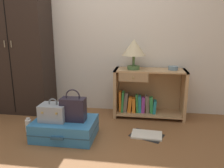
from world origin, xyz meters
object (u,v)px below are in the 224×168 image
Objects in this scene: train_case at (54,112)px; wardrobe at (17,43)px; bowl at (173,68)px; open_book_on_floor at (147,135)px; handbag at (73,109)px; bookshelf at (146,94)px; bottle at (28,125)px; table_lamp at (134,49)px; suitcase_large at (65,128)px.

wardrobe is at bearing 136.59° from train_case.
open_book_on_floor is (-0.33, -0.64, -0.71)m from bowl.
open_book_on_floor is at bearing 11.71° from handbag.
bowl reaches higher than bookshelf.
open_book_on_floor is at bearing 3.97° from bottle.
table_lamp reaches higher than handbag.
wardrobe is 5.04× the size of table_lamp.
bottle is (0.46, -0.70, -0.96)m from wardrobe.
suitcase_large is 0.51m from bottle.
wardrobe reaches higher than open_book_on_floor.
open_book_on_floor is at bearing 10.96° from train_case.
bowl is at bearing -0.72° from bookshelf.
suitcase_large is (-1.28, -0.81, -0.61)m from bowl.
table_lamp is 0.94× the size of open_book_on_floor.
wardrobe is 2.25m from open_book_on_floor.
handbag is at bearing -129.07° from table_lamp.
bookshelf is 0.52m from bowl.
suitcase_large is 0.97m from open_book_on_floor.
bowl reaches higher than open_book_on_floor.
wardrobe is 5.64× the size of handbag.
handbag is at bearing -1.24° from suitcase_large.
train_case is at bearing -140.99° from bookshelf.
train_case is (0.85, -0.80, -0.73)m from wardrobe.
table_lamp is 1.35m from train_case.
bowl is (0.54, 0.03, -0.26)m from table_lamp.
bowl reaches higher than suitcase_large.
bowl is 2.03m from bottle.
bookshelf is 1.26m from suitcase_large.
wardrobe reaches higher than bowl.
train_case is at bearing -15.24° from bottle.
table_lamp is at bearing 29.55° from bottle.
table_lamp is 3.11× the size of bowl.
bookshelf is at bearing 39.01° from train_case.
wardrobe is 1.71m from table_lamp.
wardrobe is 7.00× the size of train_case.
table_lamp reaches higher than bowl.
handbag reaches higher than open_book_on_floor.
bowl is (2.25, 0.04, -0.32)m from wardrobe.
suitcase_large is at bearing 16.61° from train_case.
suitcase_large is (-0.93, -0.81, -0.22)m from bookshelf.
bookshelf is 1.16m from handbag.
open_book_on_floor is (1.91, -0.60, -1.03)m from wardrobe.
wardrobe is 2.10× the size of bookshelf.
bottle is (-1.78, -0.74, -0.64)m from bowl.
bookshelf is at bearing 91.46° from open_book_on_floor.
train_case is (-0.86, -0.81, -0.66)m from table_lamp.
bowl reaches higher than bottle.
bottle is (-0.39, 0.11, -0.23)m from train_case.
bookshelf is 0.72m from open_book_on_floor.
bookshelf is 1.63m from bottle.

